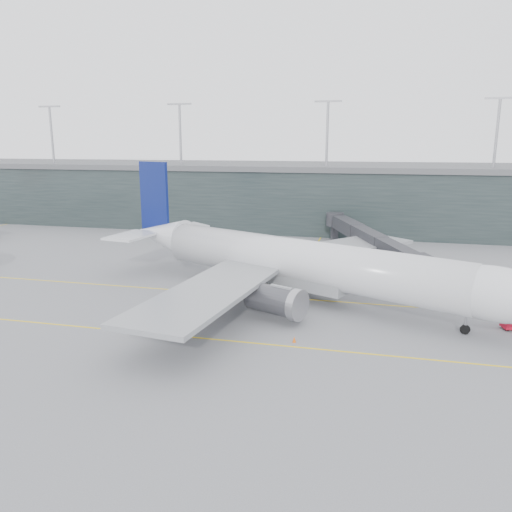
# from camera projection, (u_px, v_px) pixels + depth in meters

# --- Properties ---
(ground) EXTENTS (320.00, 320.00, 0.00)m
(ground) POSITION_uv_depth(u_px,v_px,m) (255.00, 287.00, 71.75)
(ground) COLOR slate
(ground) RESTS_ON ground
(taxiline_a) EXTENTS (160.00, 0.25, 0.02)m
(taxiline_a) POSITION_uv_depth(u_px,v_px,m) (248.00, 295.00, 67.95)
(taxiline_a) COLOR yellow
(taxiline_a) RESTS_ON ground
(taxiline_b) EXTENTS (160.00, 0.25, 0.02)m
(taxiline_b) POSITION_uv_depth(u_px,v_px,m) (210.00, 339.00, 52.78)
(taxiline_b) COLOR yellow
(taxiline_b) RESTS_ON ground
(taxiline_lead_main) EXTENTS (0.25, 60.00, 0.02)m
(taxiline_lead_main) POSITION_uv_depth(u_px,v_px,m) (308.00, 258.00, 89.57)
(taxiline_lead_main) COLOR yellow
(taxiline_lead_main) RESTS_ON ground
(terminal) EXTENTS (240.00, 36.00, 29.00)m
(terminal) POSITION_uv_depth(u_px,v_px,m) (309.00, 194.00, 125.04)
(terminal) COLOR #1E2829
(terminal) RESTS_ON ground
(main_aircraft) EXTENTS (59.03, 54.40, 17.36)m
(main_aircraft) POSITION_uv_depth(u_px,v_px,m) (300.00, 263.00, 65.70)
(main_aircraft) COLOR silver
(main_aircraft) RESTS_ON ground
(jet_bridge) EXTENTS (16.30, 44.20, 5.95)m
(jet_bridge) POSITION_uv_depth(u_px,v_px,m) (377.00, 236.00, 86.84)
(jet_bridge) COLOR #2B2B30
(jet_bridge) RESTS_ON ground
(uld_a) EXTENTS (2.18, 1.92, 1.70)m
(uld_a) POSITION_uv_depth(u_px,v_px,m) (232.00, 262.00, 83.19)
(uld_a) COLOR #3C3C41
(uld_a) RESTS_ON ground
(uld_b) EXTENTS (2.17, 1.94, 1.64)m
(uld_b) POSITION_uv_depth(u_px,v_px,m) (264.00, 263.00, 82.70)
(uld_b) COLOR #3C3C41
(uld_b) RESTS_ON ground
(uld_c) EXTENTS (2.71, 2.45, 2.02)m
(uld_c) POSITION_uv_depth(u_px,v_px,m) (277.00, 265.00, 80.27)
(uld_c) COLOR #3C3C41
(uld_c) RESTS_ON ground
(cone_wing_stbd) EXTENTS (0.40, 0.40, 0.63)m
(cone_wing_stbd) POSITION_uv_depth(u_px,v_px,m) (294.00, 339.00, 51.86)
(cone_wing_stbd) COLOR #E75A0C
(cone_wing_stbd) RESTS_ON ground
(cone_wing_port) EXTENTS (0.46, 0.46, 0.74)m
(cone_wing_port) POSITION_uv_depth(u_px,v_px,m) (339.00, 272.00, 78.80)
(cone_wing_port) COLOR orange
(cone_wing_port) RESTS_ON ground
(cone_tail) EXTENTS (0.49, 0.49, 0.78)m
(cone_tail) POSITION_uv_depth(u_px,v_px,m) (159.00, 305.00, 62.49)
(cone_tail) COLOR #FA4F0D
(cone_tail) RESTS_ON ground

